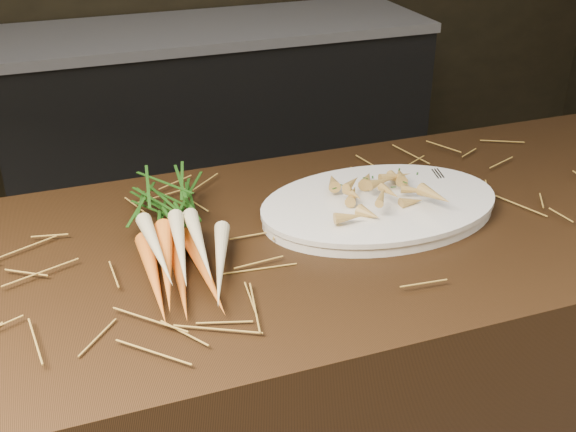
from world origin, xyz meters
name	(u,v)px	position (x,y,z in m)	size (l,w,h in m)	color
main_counter	(310,417)	(0.00, 0.30, 0.45)	(2.40, 0.70, 0.90)	black
back_counter	(216,120)	(0.30, 2.18, 0.42)	(1.82, 0.62, 0.84)	black
straw_bedding	(313,229)	(0.00, 0.30, 0.91)	(1.40, 0.60, 0.02)	olive
root_veg_bunch	(172,222)	(-0.25, 0.35, 0.94)	(0.18, 0.48, 0.09)	orange
serving_platter	(379,208)	(0.15, 0.33, 0.91)	(0.46, 0.31, 0.02)	white
roasted_veg_heap	(380,190)	(0.15, 0.33, 0.95)	(0.23, 0.16, 0.05)	#B48D44
serving_fork	(460,193)	(0.31, 0.30, 0.93)	(0.02, 0.17, 0.00)	silver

